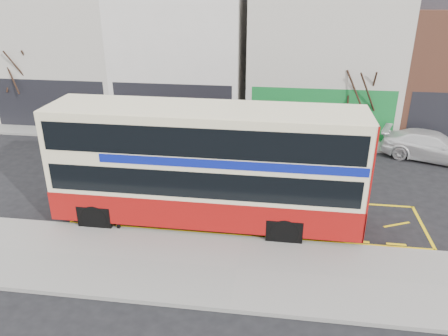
# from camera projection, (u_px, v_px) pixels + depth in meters

# --- Properties ---
(ground) EXTENTS (120.00, 120.00, 0.00)m
(ground) POSITION_uv_depth(u_px,v_px,m) (244.00, 235.00, 16.76)
(ground) COLOR black
(ground) RESTS_ON ground
(pavement) EXTENTS (40.00, 4.00, 0.15)m
(pavement) POSITION_uv_depth(u_px,v_px,m) (237.00, 270.00, 14.64)
(pavement) COLOR gray
(pavement) RESTS_ON ground
(kerb) EXTENTS (40.00, 0.15, 0.15)m
(kerb) POSITION_uv_depth(u_px,v_px,m) (243.00, 239.00, 16.39)
(kerb) COLOR gray
(kerb) RESTS_ON ground
(far_pavement) EXTENTS (50.00, 3.00, 0.15)m
(far_pavement) POSITION_uv_depth(u_px,v_px,m) (261.00, 137.00, 26.70)
(far_pavement) COLOR gray
(far_pavement) RESTS_ON ground
(road_markings) EXTENTS (14.00, 3.40, 0.01)m
(road_markings) POSITION_uv_depth(u_px,v_px,m) (247.00, 214.00, 18.21)
(road_markings) COLOR yellow
(road_markings) RESTS_ON ground
(terrace_far_left) EXTENTS (8.00, 8.01, 10.80)m
(terrace_far_left) POSITION_uv_depth(u_px,v_px,m) (71.00, 44.00, 30.11)
(terrace_far_left) COLOR beige
(terrace_far_left) RESTS_ON ground
(terrace_left) EXTENTS (8.00, 8.01, 11.80)m
(terrace_left) POSITION_uv_depth(u_px,v_px,m) (184.00, 39.00, 28.90)
(terrace_left) COLOR silver
(terrace_left) RESTS_ON ground
(terrace_green_shop) EXTENTS (9.00, 8.01, 11.30)m
(terrace_green_shop) POSITION_uv_depth(u_px,v_px,m) (322.00, 45.00, 27.86)
(terrace_green_shop) COLOR beige
(terrace_green_shop) RESTS_ON ground
(double_decker_bus) EXTENTS (11.86, 2.79, 4.73)m
(double_decker_bus) POSITION_uv_depth(u_px,v_px,m) (207.00, 165.00, 16.71)
(double_decker_bus) COLOR beige
(double_decker_bus) RESTS_ON ground
(bus_stop_post) EXTENTS (0.83, 0.14, 3.33)m
(bus_stop_post) POSITION_uv_depth(u_px,v_px,m) (115.00, 182.00, 16.15)
(bus_stop_post) COLOR black
(bus_stop_post) RESTS_ON pavement
(car_silver) EXTENTS (3.90, 2.54, 1.24)m
(car_silver) POSITION_uv_depth(u_px,v_px,m) (80.00, 134.00, 25.58)
(car_silver) COLOR silver
(car_silver) RESTS_ON ground
(car_grey) EXTENTS (4.55, 1.80, 1.47)m
(car_grey) POSITION_uv_depth(u_px,v_px,m) (262.00, 138.00, 24.60)
(car_grey) COLOR #37393D
(car_grey) RESTS_ON ground
(car_white) EXTENTS (5.60, 3.71, 1.51)m
(car_white) POSITION_uv_depth(u_px,v_px,m) (432.00, 146.00, 23.40)
(car_white) COLOR white
(car_white) RESTS_ON ground
(street_tree_left) EXTENTS (2.96, 2.96, 6.39)m
(street_tree_left) POSITION_uv_depth(u_px,v_px,m) (19.00, 59.00, 27.50)
(street_tree_left) COLOR #332016
(street_tree_left) RESTS_ON ground
(street_tree_right) EXTENTS (2.56, 2.56, 5.52)m
(street_tree_right) POSITION_uv_depth(u_px,v_px,m) (361.00, 79.00, 24.70)
(street_tree_right) COLOR #332016
(street_tree_right) RESTS_ON ground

